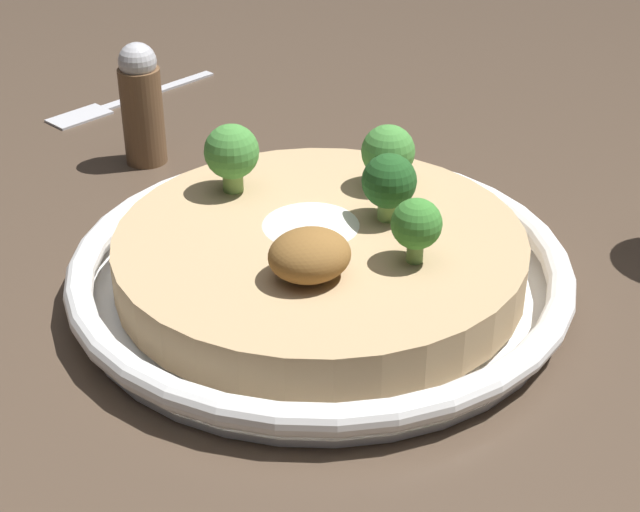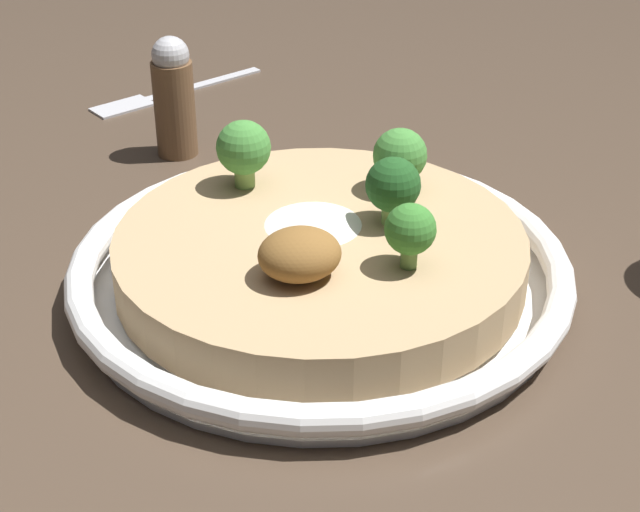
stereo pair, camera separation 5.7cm
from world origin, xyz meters
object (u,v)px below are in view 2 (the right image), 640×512
broccoli_back_left (244,149)px  pepper_shaker (174,96)px  broccoli_front (410,231)px  broccoli_right (395,189)px  risotto_bowl (320,264)px  fork_utensil (162,95)px  broccoli_back_right (400,157)px

broccoli_back_left → pepper_shaker: bearing=96.2°
broccoli_front → broccoli_right: 0.05m
risotto_bowl → pepper_shaker: 0.22m
broccoli_right → risotto_bowl: bearing=175.4°
broccoli_front → pepper_shaker: 0.28m
broccoli_back_left → pepper_shaker: 0.14m
broccoli_back_left → fork_utensil: 0.27m
broccoli_right → fork_utensil: (-0.07, 0.34, -0.06)m
risotto_bowl → broccoli_back_left: bearing=108.2°
broccoli_front → pepper_shaker: pepper_shaker is taller
pepper_shaker → risotto_bowl: bearing=-79.6°
broccoli_right → broccoli_back_left: bearing=131.5°
broccoli_right → pepper_shaker: pepper_shaker is taller
risotto_bowl → broccoli_back_right: broccoli_back_right is taller
broccoli_back_left → pepper_shaker: size_ratio=0.47×
broccoli_back_left → fork_utensil: size_ratio=0.27×
broccoli_right → pepper_shaker: bearing=110.9°
fork_utensil → broccoli_back_left: bearing=70.3°
broccoli_back_right → broccoli_right: size_ratio=0.99×
broccoli_back_right → fork_utensil: size_ratio=0.25×
risotto_bowl → broccoli_front: (0.03, -0.05, 0.04)m
fork_utensil → pepper_shaker: 0.13m
risotto_bowl → broccoli_back_left: size_ratio=6.78×
broccoli_front → pepper_shaker: bearing=105.5°
risotto_bowl → pepper_shaker: pepper_shaker is taller
broccoli_back_left → fork_utensil: broccoli_back_left is taller
broccoli_front → broccoli_back_left: broccoli_back_left is taller
broccoli_back_left → pepper_shaker: pepper_shaker is taller
broccoli_front → broccoli_back_left: 0.14m
fork_utensil → risotto_bowl: bearing=74.2°
broccoli_right → pepper_shaker: (-0.08, 0.22, -0.02)m
pepper_shaker → broccoli_back_right: bearing=-59.6°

